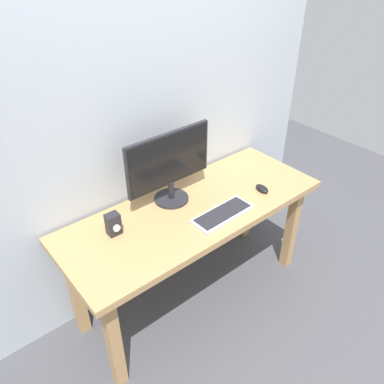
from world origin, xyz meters
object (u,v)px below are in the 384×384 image
(monitor, at_px, (169,165))
(mouse, at_px, (262,189))
(audio_controller, at_px, (113,224))
(keyboard_primary, at_px, (223,214))
(desk, at_px, (194,221))

(monitor, distance_m, mouse, 0.64)
(mouse, xyz_separation_m, audio_controller, (-0.95, 0.24, 0.05))
(monitor, xyz_separation_m, keyboard_primary, (0.13, -0.34, -0.24))
(keyboard_primary, bearing_deg, monitor, 111.42)
(desk, xyz_separation_m, monitor, (-0.06, 0.16, 0.36))
(mouse, bearing_deg, desk, 171.35)
(mouse, height_order, audio_controller, audio_controller)
(desk, relative_size, mouse, 16.19)
(monitor, xyz_separation_m, audio_controller, (-0.44, -0.07, -0.18))
(desk, xyz_separation_m, keyboard_primary, (0.07, -0.17, 0.12))
(desk, height_order, mouse, mouse)
(audio_controller, bearing_deg, keyboard_primary, -25.14)
(monitor, bearing_deg, audio_controller, -171.45)
(keyboard_primary, height_order, mouse, mouse)
(desk, distance_m, monitor, 0.39)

